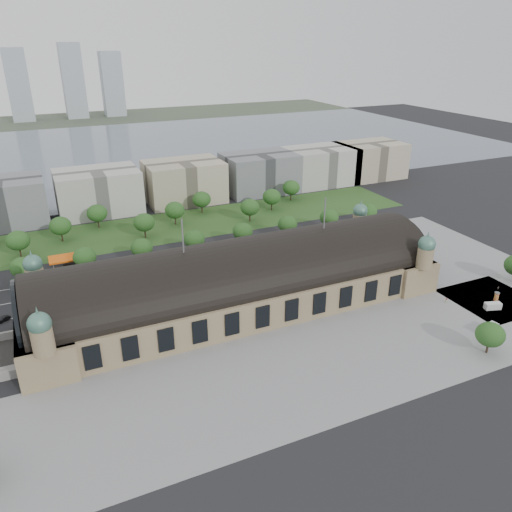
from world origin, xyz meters
name	(u,v)px	position (x,y,z in m)	size (l,w,h in m)	color
ground	(239,306)	(0.00, 0.00, 0.00)	(900.00, 900.00, 0.00)	black
station	(239,282)	(0.00, 0.00, 10.28)	(150.00, 48.40, 44.30)	#92835A
plaza_south	(325,365)	(10.00, -44.00, 0.00)	(190.00, 48.00, 0.12)	gray
plaza_east	(450,259)	(103.00, 0.00, 0.00)	(56.00, 100.00, 0.12)	gray
road_slab	(161,275)	(-20.00, 38.00, 0.00)	(260.00, 26.00, 0.10)	black
grass_belt	(143,231)	(-15.00, 93.00, 0.00)	(300.00, 45.00, 0.10)	#2D4D1E
petrol_station	(68,258)	(-53.91, 65.28, 2.95)	(14.00, 13.00, 5.05)	#EB5C0D
lake	(107,151)	(0.00, 298.00, 0.00)	(700.00, 320.00, 0.08)	slate
far_shore	(79,119)	(0.00, 498.00, 0.00)	(700.00, 120.00, 0.14)	#44513D
far_tower_left	(18,85)	(-60.00, 508.00, 40.00)	(24.00, 24.00, 80.00)	#9EA8B2
far_tower_mid	(73,81)	(0.00, 508.00, 42.50)	(24.00, 24.00, 85.00)	#9EA8B2
far_tower_right	(112,84)	(45.00, 508.00, 37.50)	(24.00, 24.00, 75.00)	#9EA8B2
office_2	(0,203)	(-80.00, 133.00, 12.00)	(45.00, 32.00, 24.00)	slate
office_3	(98,192)	(-30.00, 133.00, 12.00)	(45.00, 32.00, 24.00)	beige
office_4	(184,182)	(20.00, 133.00, 12.00)	(45.00, 32.00, 24.00)	#BCAF94
office_5	(260,173)	(70.00, 133.00, 12.00)	(45.00, 32.00, 24.00)	slate
office_6	(320,166)	(115.00, 133.00, 12.00)	(45.00, 32.00, 24.00)	beige
office_7	(369,160)	(155.00, 133.00, 12.00)	(45.00, 32.00, 24.00)	#BCAF94
tree_row_2	(22,267)	(-72.00, 53.00, 7.43)	(9.60, 9.60, 11.52)	#2D2116
tree_row_3	(85,257)	(-48.00, 53.00, 7.43)	(9.60, 9.60, 11.52)	#2D2116
tree_row_4	(142,248)	(-24.00, 53.00, 7.43)	(9.60, 9.60, 11.52)	#2D2116
tree_row_5	(194,239)	(0.00, 53.00, 7.43)	(9.60, 9.60, 11.52)	#2D2116
tree_row_6	(243,231)	(24.00, 53.00, 7.43)	(9.60, 9.60, 11.52)	#2D2116
tree_row_7	(288,224)	(48.00, 53.00, 7.43)	(9.60, 9.60, 11.52)	#2D2116
tree_row_8	(329,217)	(72.00, 53.00, 7.43)	(9.60, 9.60, 11.52)	#2D2116
tree_row_9	(368,211)	(96.00, 53.00, 7.43)	(9.60, 9.60, 11.52)	#2D2116
tree_belt_3	(18,241)	(-73.00, 83.00, 8.05)	(10.40, 10.40, 12.48)	#2D2116
tree_belt_4	(60,226)	(-54.00, 95.00, 8.05)	(10.40, 10.40, 12.48)	#2D2116
tree_belt_5	(97,213)	(-35.00, 107.00, 8.05)	(10.40, 10.40, 12.48)	#2D2116
tree_belt_6	(144,222)	(-16.00, 83.00, 8.05)	(10.40, 10.40, 12.48)	#2D2116
tree_belt_7	(175,210)	(3.00, 95.00, 8.05)	(10.40, 10.40, 12.48)	#2D2116
tree_belt_8	(202,199)	(22.00, 107.00, 8.05)	(10.40, 10.40, 12.48)	#2D2116
tree_belt_9	(250,207)	(41.00, 83.00, 8.05)	(10.40, 10.40, 12.48)	#2D2116
tree_belt_10	(272,197)	(60.00, 95.00, 8.05)	(10.40, 10.40, 12.48)	#2D2116
tree_belt_11	(291,188)	(79.00, 107.00, 8.05)	(10.40, 10.40, 12.48)	#2D2116
tree_plaza_s	(490,335)	(60.00, -60.00, 6.80)	(9.00, 9.00, 10.64)	#2D2116
traffic_car_3	(145,267)	(-24.44, 47.65, 0.69)	(1.93, 4.74, 1.38)	maroon
traffic_car_4	(186,276)	(-10.96, 31.61, 0.78)	(1.83, 4.56, 1.55)	navy
traffic_car_5	(260,249)	(29.27, 44.96, 0.81)	(1.71, 4.90, 1.61)	#505157
traffic_car_6	(368,244)	(78.72, 28.53, 0.73)	(2.42, 5.25, 1.46)	white
parked_car_0	(3,319)	(-80.00, 25.00, 0.81)	(1.71, 4.91, 1.62)	black
parked_car_1	(100,300)	(-46.71, 25.00, 0.82)	(2.71, 5.89, 1.64)	maroon
parked_car_2	(91,302)	(-49.96, 25.00, 0.66)	(1.85, 4.54, 1.32)	#1B2A4D
parked_car_3	(93,301)	(-49.14, 25.00, 0.81)	(1.92, 4.77, 1.62)	#505356
parked_car_4	(117,302)	(-41.14, 21.00, 0.75)	(1.59, 4.55, 1.50)	silver
parked_car_5	(125,297)	(-37.57, 23.73, 0.77)	(2.56, 5.56, 1.55)	#9A9CA2
parked_car_6	(174,290)	(-18.73, 21.82, 0.65)	(1.82, 4.48, 1.30)	black
bus_west	(196,272)	(-6.43, 32.00, 1.59)	(2.68, 11.43, 3.18)	#AC1B35
bus_mid	(234,270)	(8.99, 27.00, 1.65)	(2.76, 11.81, 3.29)	beige
bus_east	(269,258)	(27.35, 31.47, 1.80)	(3.03, 12.95, 3.61)	silver
van_east	(492,306)	(83.80, -40.49, 1.23)	(6.36, 4.00, 2.57)	silver
van_south	(488,329)	(69.64, -51.77, 1.43)	(7.27, 3.95, 2.98)	silver
advertising_column	(496,297)	(90.31, -36.60, 1.86)	(1.89, 1.89, 3.58)	#D73551
pedestrian_0	(446,300)	(72.08, -29.83, 0.93)	(0.91, 0.52, 1.86)	gray
pedestrian_1	(499,303)	(88.45, -39.44, 0.96)	(0.70, 0.46, 1.92)	gray
pedestrian_2	(498,288)	(98.60, -30.31, 0.84)	(0.82, 0.47, 1.68)	gray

